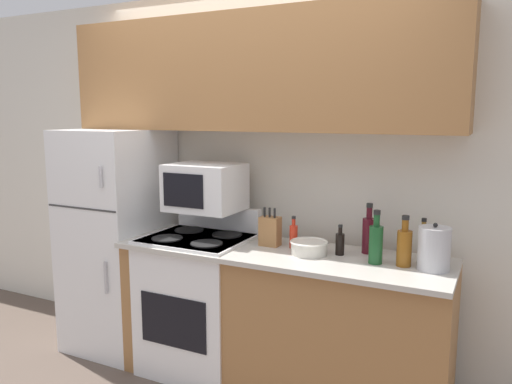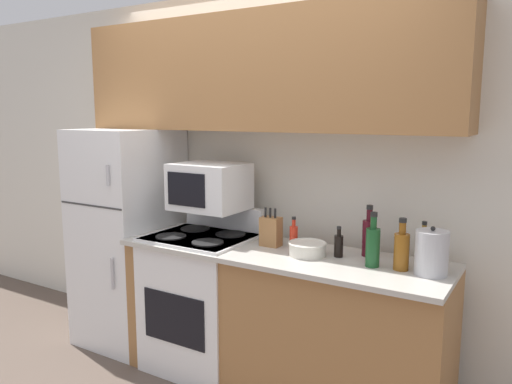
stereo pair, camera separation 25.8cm
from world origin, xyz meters
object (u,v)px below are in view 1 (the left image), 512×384
at_px(refrigerator, 118,239).
at_px(bottle_whiskey, 404,246).
at_px(microwave, 205,187).
at_px(bottle_wine_green, 376,243).
at_px(bottle_vinegar, 423,243).
at_px(bowl, 309,247).
at_px(bottle_soy_sauce, 340,243).
at_px(stove, 199,301).
at_px(bottle_hot_sauce, 294,235).
at_px(knife_block, 270,231).
at_px(kettle, 434,249).
at_px(bottle_wine_red, 369,234).

bearing_deg(refrigerator, bottle_whiskey, -1.35).
bearing_deg(microwave, bottle_wine_green, -4.93).
height_order(bottle_vinegar, bottle_whiskey, bottle_whiskey).
distance_m(refrigerator, bottle_whiskey, 2.07).
bearing_deg(microwave, bottle_vinegar, 3.70).
bearing_deg(bottle_wine_green, bowl, 178.21).
bearing_deg(bottle_soy_sauce, bowl, -158.90).
height_order(refrigerator, stove, refrigerator).
bearing_deg(bottle_soy_sauce, bottle_wine_green, -18.81).
bearing_deg(bottle_hot_sauce, stove, -172.32).
bearing_deg(bottle_whiskey, microwave, 176.56).
xyz_separation_m(bowl, bottle_soy_sauce, (0.17, 0.06, 0.03)).
distance_m(knife_block, kettle, 0.98).
bearing_deg(stove, refrigerator, 175.24).
bearing_deg(bottle_soy_sauce, kettle, -5.91).
height_order(stove, kettle, kettle).
relative_size(bowl, bottle_vinegar, 0.94).
height_order(microwave, knife_block, microwave).
relative_size(bottle_vinegar, bottle_hot_sauce, 1.20).
bearing_deg(knife_block, refrigerator, -179.34).
relative_size(bottle_wine_green, bottle_hot_sauce, 1.50).
bearing_deg(bottle_vinegar, refrigerator, -176.77).
height_order(bottle_wine_green, bottle_whiskey, bottle_wine_green).
relative_size(knife_block, bottle_wine_red, 0.81).
xyz_separation_m(bottle_wine_green, bottle_wine_red, (-0.09, 0.19, 0.00)).
bearing_deg(microwave, refrigerator, -177.65).
bearing_deg(bottle_hot_sauce, bottle_wine_green, -10.25).
relative_size(bowl, bottle_wine_green, 0.75).
xyz_separation_m(bottle_wine_red, bottle_whiskey, (0.23, -0.17, -0.01)).
bearing_deg(bottle_whiskey, bottle_soy_sauce, 171.57).
bearing_deg(bottle_whiskey, knife_block, 175.68).
bearing_deg(kettle, bottle_vinegar, 115.32).
bearing_deg(bowl, stove, -179.73).
bearing_deg(refrigerator, bottle_soy_sauce, 0.24).
height_order(knife_block, bowl, knife_block).
height_order(stove, bottle_hot_sauce, bottle_hot_sauce).
xyz_separation_m(refrigerator, knife_block, (1.23, 0.01, 0.19)).
bearing_deg(bottle_vinegar, bottle_whiskey, -113.59).
height_order(bottle_soy_sauce, bottle_vinegar, bottle_vinegar).
distance_m(bowl, bottle_wine_red, 0.36).
xyz_separation_m(refrigerator, bottle_whiskey, (2.06, -0.05, 0.20)).
xyz_separation_m(stove, bottle_wine_green, (1.17, -0.01, 0.54)).
height_order(stove, bowl, stove).
distance_m(knife_block, bottle_wine_green, 0.69).
bearing_deg(stove, bottle_wine_green, -0.43).
distance_m(bottle_soy_sauce, bottle_vinegar, 0.46).
relative_size(bowl, kettle, 0.89).
bearing_deg(bowl, refrigerator, 177.82).
distance_m(stove, bottle_hot_sauce, 0.82).
height_order(knife_block, bottle_wine_green, bottle_wine_green).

